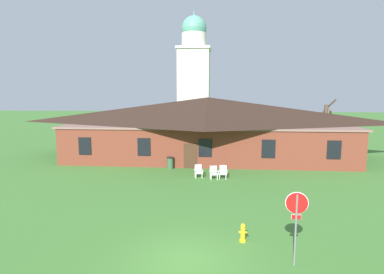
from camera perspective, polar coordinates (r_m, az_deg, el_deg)
ground_plane at (r=12.81m, az=-1.15°, el=-21.25°), size 200.00×200.00×0.00m
brick_building at (r=31.20m, az=2.83°, el=1.83°), size 26.80×10.40×5.86m
dome_tower at (r=50.86m, az=0.36°, el=10.54°), size 5.18×5.18×18.96m
stop_sign at (r=12.27m, az=18.17°, el=-12.91°), size 0.80×0.11×2.76m
lawn_chair_by_porch at (r=23.89m, az=1.15°, el=-6.07°), size 0.72×0.76×0.96m
lawn_chair_near_door at (r=23.53m, az=3.88°, el=-6.30°), size 0.71×0.75×0.96m
lawn_chair_left_end at (r=23.77m, az=5.56°, el=-6.18°), size 0.66×0.69×0.96m
bare_tree_beside_building at (r=33.15m, az=22.73°, el=1.37°), size 1.51×1.60×5.73m
fire_hydrant at (r=14.22m, az=9.09°, el=-16.58°), size 0.36×0.28×0.79m
trash_bin at (r=26.66m, az=-3.90°, el=-4.63°), size 0.56×0.56×0.98m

